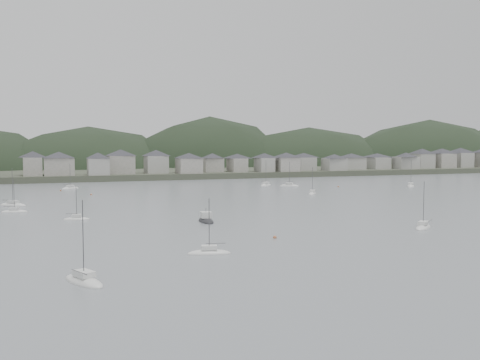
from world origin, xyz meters
name	(u,v)px	position (x,y,z in m)	size (l,w,h in m)	color
ground	(371,233)	(0.00, 0.00, 0.00)	(900.00, 900.00, 0.00)	slate
far_shore_land	(133,167)	(0.00, 295.00, 1.50)	(900.00, 250.00, 3.00)	#383D2D
forested_ridge	(147,188)	(4.83, 269.40, -11.28)	(851.55, 103.94, 102.57)	black
waterfront_town	(258,161)	(50.59, 183.34, 8.66)	(451.48, 28.46, 12.92)	gray
sailboat_lead	(15,212)	(-68.04, 60.72, 0.18)	(6.91, 3.35, 9.10)	silver
moored_fleet	(217,202)	(-11.47, 64.55, 0.18)	(245.16, 178.07, 12.17)	silver
motor_launch_far	(206,221)	(-26.17, 26.69, 0.29)	(3.42, 8.39, 3.96)	black
mooring_buoys	(218,200)	(-8.72, 71.79, 0.15)	(193.92, 124.13, 0.70)	#AC6039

